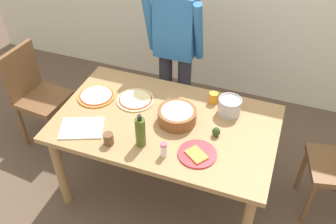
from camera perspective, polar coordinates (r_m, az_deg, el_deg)
The scene contains 15 objects.
ground at distance 3.30m, azimuth -0.30°, elevation -11.31°, with size 8.00×8.00×0.00m, color brown.
dining_table at distance 2.81m, azimuth -0.35°, elevation -2.81°, with size 1.60×0.96×0.76m.
person_cook at distance 3.27m, azimuth 1.11°, elevation 10.05°, with size 0.49×0.25×1.62m.
chair_wooden_left at distance 3.59m, azimuth -19.35°, elevation 2.94°, with size 0.43×0.43×0.95m.
pizza_raw_on_board at distance 2.94m, azimuth -4.93°, elevation 1.85°, with size 0.29×0.29×0.02m.
pizza_cooked_on_tray at distance 3.02m, azimuth -10.76°, elevation 2.41°, with size 0.30×0.30×0.02m.
plate_with_slice at distance 2.51m, azimuth 4.41°, elevation -6.33°, with size 0.26×0.26×0.02m.
popcorn_bowl at distance 2.71m, azimuth 1.38°, elevation -0.40°, with size 0.28×0.28×0.11m.
olive_oil_bottle at distance 2.51m, azimuth -4.19°, elevation -3.01°, with size 0.07×0.07×0.26m.
steel_pot at distance 2.81m, azimuth 9.26°, elevation 0.88°, with size 0.17×0.17×0.13m.
cup_orange at distance 2.91m, azimuth 6.87°, elevation 2.17°, with size 0.07×0.07×0.09m, color orange.
cup_small_brown at distance 2.59m, azimuth -8.96°, elevation -4.01°, with size 0.07×0.07×0.09m, color brown.
salt_shaker at distance 2.47m, azimuth -0.65°, elevation -5.69°, with size 0.04×0.04×0.11m.
cutting_board_white at distance 2.75m, azimuth -12.86°, elevation -2.38°, with size 0.30×0.22×0.01m, color white.
avocado at distance 2.64m, azimuth 7.28°, elevation -2.98°, with size 0.06×0.06×0.07m, color #2D4219.
Camera 1 is at (0.72, -1.92, 2.59)m, focal length 40.43 mm.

